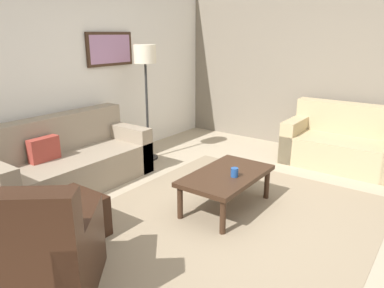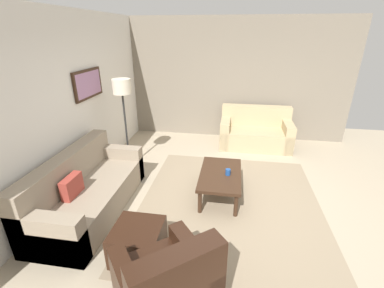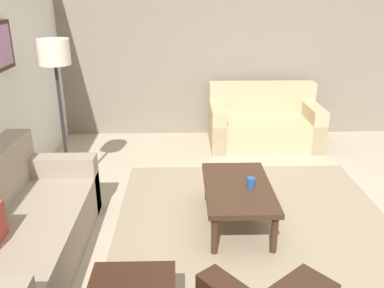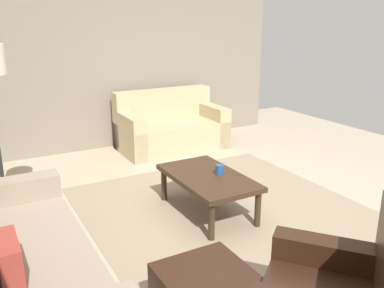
{
  "view_description": "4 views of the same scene",
  "coord_description": "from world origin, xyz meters",
  "px_view_note": "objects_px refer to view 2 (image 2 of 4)",
  "views": [
    {
      "loc": [
        -2.94,
        -1.68,
        1.86
      ],
      "look_at": [
        0.14,
        0.57,
        0.69
      ],
      "focal_mm": 33.83,
      "sensor_mm": 36.0,
      "label": 1
    },
    {
      "loc": [
        -3.42,
        0.04,
        2.47
      ],
      "look_at": [
        0.22,
        0.63,
        0.88
      ],
      "focal_mm": 24.63,
      "sensor_mm": 36.0,
      "label": 2
    },
    {
      "loc": [
        -3.25,
        0.71,
        2.17
      ],
      "look_at": [
        0.23,
        0.62,
        0.84
      ],
      "focal_mm": 37.98,
      "sensor_mm": 36.0,
      "label": 3
    },
    {
      "loc": [
        -3.04,
        2.2,
        1.91
      ],
      "look_at": [
        -0.06,
        0.52,
        0.87
      ],
      "focal_mm": 38.27,
      "sensor_mm": 36.0,
      "label": 4
    }
  ],
  "objects_px": {
    "ottoman": "(138,242)",
    "couch_main": "(85,192)",
    "cup": "(228,172)",
    "lamp_standing": "(123,96)",
    "coffee_table": "(220,176)",
    "couch_loveseat": "(255,133)",
    "framed_artwork": "(88,84)"
  },
  "relations": [
    {
      "from": "ottoman",
      "to": "couch_main",
      "type": "bearing_deg",
      "value": 55.88
    },
    {
      "from": "cup",
      "to": "lamp_standing",
      "type": "relative_size",
      "value": 0.06
    },
    {
      "from": "coffee_table",
      "to": "cup",
      "type": "relative_size",
      "value": 11.36
    },
    {
      "from": "couch_loveseat",
      "to": "lamp_standing",
      "type": "xyz_separation_m",
      "value": [
        -1.51,
        2.49,
        1.11
      ]
    },
    {
      "from": "couch_main",
      "to": "lamp_standing",
      "type": "xyz_separation_m",
      "value": [
        1.4,
        -0.11,
        1.11
      ]
    },
    {
      "from": "couch_loveseat",
      "to": "framed_artwork",
      "type": "relative_size",
      "value": 1.89
    },
    {
      "from": "cup",
      "to": "lamp_standing",
      "type": "bearing_deg",
      "value": 68.81
    },
    {
      "from": "ottoman",
      "to": "cup",
      "type": "bearing_deg",
      "value": -35.66
    },
    {
      "from": "coffee_table",
      "to": "framed_artwork",
      "type": "distance_m",
      "value": 2.72
    },
    {
      "from": "couch_loveseat",
      "to": "couch_main",
      "type": "bearing_deg",
      "value": 138.18
    },
    {
      "from": "ottoman",
      "to": "framed_artwork",
      "type": "bearing_deg",
      "value": 37.23
    },
    {
      "from": "couch_loveseat",
      "to": "ottoman",
      "type": "height_order",
      "value": "couch_loveseat"
    },
    {
      "from": "coffee_table",
      "to": "framed_artwork",
      "type": "relative_size",
      "value": 1.31
    },
    {
      "from": "couch_main",
      "to": "framed_artwork",
      "type": "relative_size",
      "value": 2.5
    },
    {
      "from": "couch_loveseat",
      "to": "cup",
      "type": "xyz_separation_m",
      "value": [
        -2.26,
        0.55,
        0.16
      ]
    },
    {
      "from": "couch_main",
      "to": "framed_artwork",
      "type": "height_order",
      "value": "framed_artwork"
    },
    {
      "from": "coffee_table",
      "to": "couch_loveseat",
      "type": "bearing_deg",
      "value": -16.67
    },
    {
      "from": "cup",
      "to": "couch_loveseat",
      "type": "bearing_deg",
      "value": -13.71
    },
    {
      "from": "ottoman",
      "to": "cup",
      "type": "height_order",
      "value": "cup"
    },
    {
      "from": "ottoman",
      "to": "coffee_table",
      "type": "distance_m",
      "value": 1.66
    },
    {
      "from": "coffee_table",
      "to": "framed_artwork",
      "type": "xyz_separation_m",
      "value": [
        0.53,
        2.34,
        1.28
      ]
    },
    {
      "from": "coffee_table",
      "to": "ottoman",
      "type": "bearing_deg",
      "value": 148.26
    },
    {
      "from": "cup",
      "to": "lamp_standing",
      "type": "xyz_separation_m",
      "value": [
        0.75,
        1.94,
        0.95
      ]
    },
    {
      "from": "couch_loveseat",
      "to": "cup",
      "type": "height_order",
      "value": "couch_loveseat"
    },
    {
      "from": "couch_main",
      "to": "lamp_standing",
      "type": "distance_m",
      "value": 1.79
    },
    {
      "from": "ottoman",
      "to": "framed_artwork",
      "type": "relative_size",
      "value": 0.67
    },
    {
      "from": "couch_main",
      "to": "coffee_table",
      "type": "height_order",
      "value": "couch_main"
    },
    {
      "from": "couch_main",
      "to": "cup",
      "type": "xyz_separation_m",
      "value": [
        0.65,
        -2.05,
        0.16
      ]
    },
    {
      "from": "couch_loveseat",
      "to": "coffee_table",
      "type": "distance_m",
      "value": 2.33
    },
    {
      "from": "coffee_table",
      "to": "couch_main",
      "type": "bearing_deg",
      "value": 109.38
    },
    {
      "from": "ottoman",
      "to": "coffee_table",
      "type": "bearing_deg",
      "value": -31.74
    },
    {
      "from": "couch_main",
      "to": "couch_loveseat",
      "type": "height_order",
      "value": "same"
    }
  ]
}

